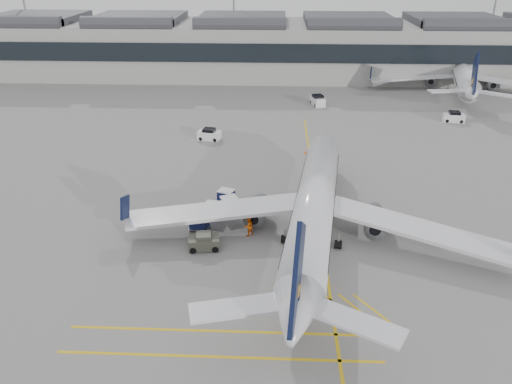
{
  "coord_description": "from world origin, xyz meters",
  "views": [
    {
      "loc": [
        5.55,
        -37.51,
        24.4
      ],
      "look_at": [
        3.72,
        4.63,
        4.0
      ],
      "focal_mm": 35.0,
      "sensor_mm": 36.0,
      "label": 1
    }
  ],
  "objects_px": {
    "belt_loader": "(320,208)",
    "ramp_agent_b": "(248,226)",
    "airliner_main": "(314,208)",
    "pushback_tug": "(204,242)",
    "ramp_agent_a": "(246,205)",
    "baggage_cart_a": "(199,220)"
  },
  "relations": [
    {
      "from": "ramp_agent_a",
      "to": "ramp_agent_b",
      "type": "distance_m",
      "value": 4.81
    },
    {
      "from": "baggage_cart_a",
      "to": "belt_loader",
      "type": "bearing_deg",
      "value": 30.58
    },
    {
      "from": "pushback_tug",
      "to": "ramp_agent_a",
      "type": "bearing_deg",
      "value": 57.3
    },
    {
      "from": "airliner_main",
      "to": "pushback_tug",
      "type": "relative_size",
      "value": 13.07
    },
    {
      "from": "belt_loader",
      "to": "ramp_agent_b",
      "type": "xyz_separation_m",
      "value": [
        -7.15,
        -4.96,
        0.46
      ]
    },
    {
      "from": "airliner_main",
      "to": "baggage_cart_a",
      "type": "relative_size",
      "value": 19.0
    },
    {
      "from": "ramp_agent_a",
      "to": "pushback_tug",
      "type": "height_order",
      "value": "ramp_agent_a"
    },
    {
      "from": "baggage_cart_a",
      "to": "pushback_tug",
      "type": "height_order",
      "value": "baggage_cart_a"
    },
    {
      "from": "ramp_agent_a",
      "to": "airliner_main",
      "type": "bearing_deg",
      "value": -80.24
    },
    {
      "from": "baggage_cart_a",
      "to": "ramp_agent_b",
      "type": "relative_size",
      "value": 1.01
    },
    {
      "from": "baggage_cart_a",
      "to": "ramp_agent_b",
      "type": "bearing_deg",
      "value": 1.19
    },
    {
      "from": "ramp_agent_a",
      "to": "pushback_tug",
      "type": "xyz_separation_m",
      "value": [
        -3.38,
        -7.3,
        -0.1
      ]
    },
    {
      "from": "pushback_tug",
      "to": "airliner_main",
      "type": "bearing_deg",
      "value": 7.07
    },
    {
      "from": "ramp_agent_b",
      "to": "pushback_tug",
      "type": "relative_size",
      "value": 0.68
    },
    {
      "from": "baggage_cart_a",
      "to": "ramp_agent_a",
      "type": "relative_size",
      "value": 1.3
    },
    {
      "from": "ramp_agent_b",
      "to": "ramp_agent_a",
      "type": "bearing_deg",
      "value": -125.04
    },
    {
      "from": "ramp_agent_a",
      "to": "ramp_agent_b",
      "type": "xyz_separation_m",
      "value": [
        0.51,
        -4.78,
        0.22
      ]
    },
    {
      "from": "ramp_agent_a",
      "to": "pushback_tug",
      "type": "bearing_deg",
      "value": -160.1
    },
    {
      "from": "airliner_main",
      "to": "pushback_tug",
      "type": "bearing_deg",
      "value": -157.15
    },
    {
      "from": "ramp_agent_b",
      "to": "baggage_cart_a",
      "type": "bearing_deg",
      "value": -51.86
    },
    {
      "from": "belt_loader",
      "to": "baggage_cart_a",
      "type": "xyz_separation_m",
      "value": [
        -11.96,
        -4.05,
        0.46
      ]
    },
    {
      "from": "airliner_main",
      "to": "belt_loader",
      "type": "xyz_separation_m",
      "value": [
        1.04,
        4.82,
        -2.48
      ]
    }
  ]
}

